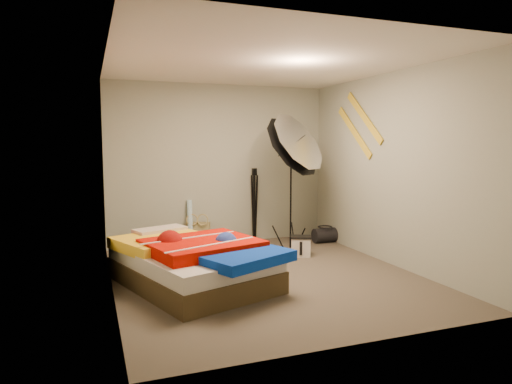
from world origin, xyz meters
name	(u,v)px	position (x,y,z in m)	size (l,w,h in m)	color
floor	(265,276)	(0.00, 0.00, 0.00)	(4.00, 4.00, 0.00)	#51493D
ceiling	(266,63)	(0.00, 0.00, 2.50)	(4.00, 4.00, 0.00)	silver
wall_back	(220,165)	(0.00, 2.00, 1.25)	(3.50, 3.50, 0.00)	gray
wall_front	(361,187)	(0.00, -2.00, 1.25)	(3.50, 3.50, 0.00)	gray
wall_left	(109,176)	(-1.75, 0.00, 1.25)	(4.00, 4.00, 0.00)	gray
wall_right	(390,169)	(1.75, 0.00, 1.25)	(4.00, 4.00, 0.00)	gray
tote_bag	(198,234)	(-0.38, 1.90, 0.18)	(0.37, 0.11, 0.37)	#9C905C
wrapping_roll	(190,223)	(-0.51, 1.90, 0.36)	(0.08, 0.08, 0.71)	#60A6C7
camera_case	(301,247)	(0.82, 0.72, 0.13)	(0.27, 0.19, 0.27)	beige
duffel_bag	(325,235)	(1.57, 1.40, 0.12)	(0.23, 0.23, 0.38)	black
wall_stripe_upper	(364,117)	(1.73, 0.60, 1.95)	(0.02, 1.10, 0.10)	gold
wall_stripe_lower	(354,132)	(1.73, 0.85, 1.75)	(0.02, 1.10, 0.10)	gold
bed	(193,261)	(-0.89, -0.04, 0.27)	(1.84, 2.17, 0.54)	#42331D
photo_umbrella	(292,148)	(0.82, 1.06, 1.52)	(1.03, 1.17, 2.12)	black
camera_tripod	(254,200)	(0.54, 1.87, 0.68)	(0.07, 0.07, 1.19)	black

